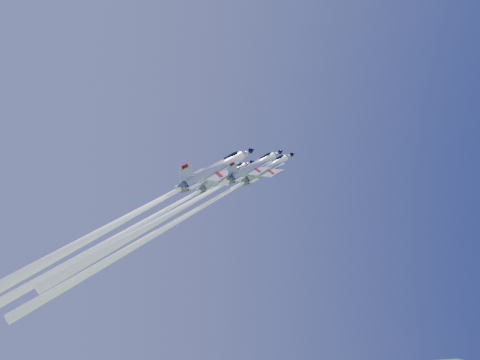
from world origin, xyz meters
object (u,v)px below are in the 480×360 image
object	(u,v)px
jet_lead	(183,218)
jet_slot	(133,215)
jet_left	(143,222)
jet_right	(185,206)

from	to	relation	value
jet_lead	jet_slot	xyz separation A→B (m)	(-8.89, -0.71, 0.17)
jet_left	jet_slot	size ratio (longest dim) A/B	0.96
jet_left	jet_slot	bearing A→B (deg)	-41.50
jet_right	jet_slot	xyz separation A→B (m)	(-8.38, 2.94, -1.48)
jet_left	jet_right	xyz separation A→B (m)	(5.40, -10.58, 2.08)
jet_lead	jet_right	distance (m)	4.03
jet_lead	jet_slot	bearing A→B (deg)	-105.60
jet_slot	jet_right	bearing A→B (deg)	50.50
jet_right	jet_slot	distance (m)	9.00
jet_right	jet_slot	bearing A→B (deg)	-129.50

